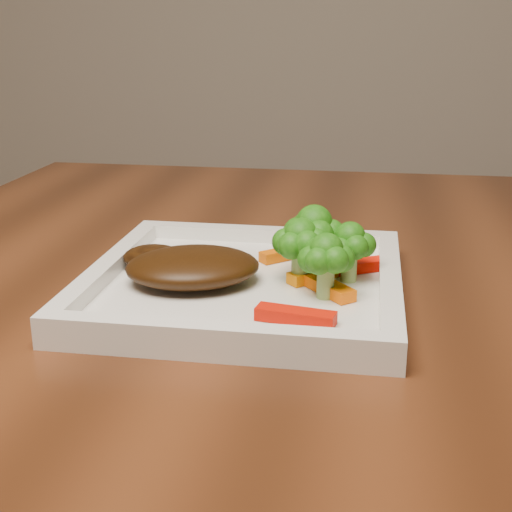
# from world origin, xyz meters

# --- Properties ---
(plate) EXTENTS (0.27, 0.27, 0.01)m
(plate) POSITION_xyz_m (-0.37, 0.05, 0.76)
(plate) COLOR white
(plate) RESTS_ON dining_table
(steak) EXTENTS (0.14, 0.12, 0.03)m
(steak) POSITION_xyz_m (-0.41, 0.04, 0.78)
(steak) COLOR #391E08
(steak) RESTS_ON plate
(broccoli_0) EXTENTS (0.07, 0.07, 0.07)m
(broccoli_0) POSITION_xyz_m (-0.31, 0.07, 0.80)
(broccoli_0) COLOR #177313
(broccoli_0) RESTS_ON plate
(broccoli_1) EXTENTS (0.06, 0.06, 0.06)m
(broccoli_1) POSITION_xyz_m (-0.28, 0.06, 0.79)
(broccoli_1) COLOR #237713
(broccoli_1) RESTS_ON plate
(broccoli_2) EXTENTS (0.05, 0.05, 0.06)m
(broccoli_2) POSITION_xyz_m (-0.30, 0.02, 0.79)
(broccoli_2) COLOR #297914
(broccoli_2) RESTS_ON plate
(broccoli_3) EXTENTS (0.07, 0.07, 0.06)m
(broccoli_3) POSITION_xyz_m (-0.32, 0.05, 0.79)
(broccoli_3) COLOR #387112
(broccoli_3) RESTS_ON plate
(carrot_0) EXTENTS (0.06, 0.03, 0.01)m
(carrot_0) POSITION_xyz_m (-0.32, -0.04, 0.77)
(carrot_0) COLOR red
(carrot_0) RESTS_ON plate
(carrot_3) EXTENTS (0.06, 0.04, 0.01)m
(carrot_3) POSITION_xyz_m (-0.27, 0.09, 0.77)
(carrot_3) COLOR red
(carrot_3) RESTS_ON plate
(carrot_4) EXTENTS (0.05, 0.04, 0.01)m
(carrot_4) POSITION_xyz_m (-0.34, 0.11, 0.77)
(carrot_4) COLOR #E15C03
(carrot_4) RESTS_ON plate
(carrot_5) EXTENTS (0.05, 0.06, 0.01)m
(carrot_5) POSITION_xyz_m (-0.30, 0.03, 0.77)
(carrot_5) COLOR #FC6504
(carrot_5) RESTS_ON plate
(carrot_6) EXTENTS (0.05, 0.05, 0.01)m
(carrot_6) POSITION_xyz_m (-0.31, 0.06, 0.77)
(carrot_6) COLOR orange
(carrot_6) RESTS_ON plate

